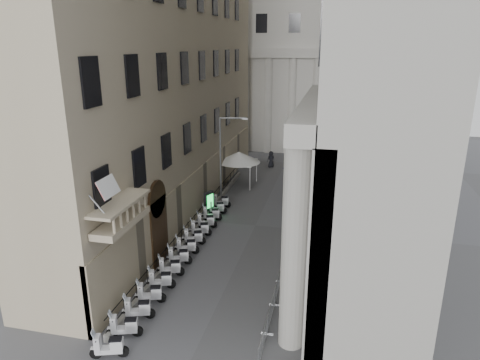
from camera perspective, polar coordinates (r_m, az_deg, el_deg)
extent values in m
cube|color=#ACA9A2|center=(59.49, 7.78, 18.86)|extent=(22.00, 10.00, 30.00)
cylinder|color=silver|center=(42.01, -2.60, 0.43)|extent=(0.06, 0.06, 2.33)
cylinder|color=silver|center=(41.35, 1.36, 0.16)|extent=(0.06, 0.06, 2.33)
cylinder|color=silver|center=(44.76, -1.60, 1.53)|extent=(0.06, 0.06, 2.33)
cylinder|color=silver|center=(44.14, 2.13, 1.29)|extent=(0.06, 0.06, 2.33)
cube|color=silver|center=(42.70, -0.18, 2.43)|extent=(3.17, 3.17, 0.13)
cone|color=silver|center=(42.57, -0.18, 3.12)|extent=(4.23, 4.23, 1.06)
cylinder|color=gray|center=(38.09, -2.62, 2.68)|extent=(0.16, 0.16, 7.52)
cylinder|color=gray|center=(37.21, -0.95, 8.26)|extent=(2.24, 0.51, 0.12)
cube|color=gray|center=(37.17, 0.65, 8.17)|extent=(0.50, 0.29, 0.14)
cube|color=black|center=(35.54, -4.18, -3.12)|extent=(0.65, 0.99, 2.02)
cube|color=#19E54C|center=(35.36, -4.00, -2.84)|extent=(0.33, 0.68, 1.12)
imported|color=#0D1036|center=(45.16, 6.12, 1.17)|extent=(0.66, 0.47, 1.72)
imported|color=black|center=(43.08, 8.70, 0.40)|extent=(0.96, 0.76, 1.92)
imported|color=black|center=(49.38, 4.15, 2.77)|extent=(1.11, 1.03, 1.90)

